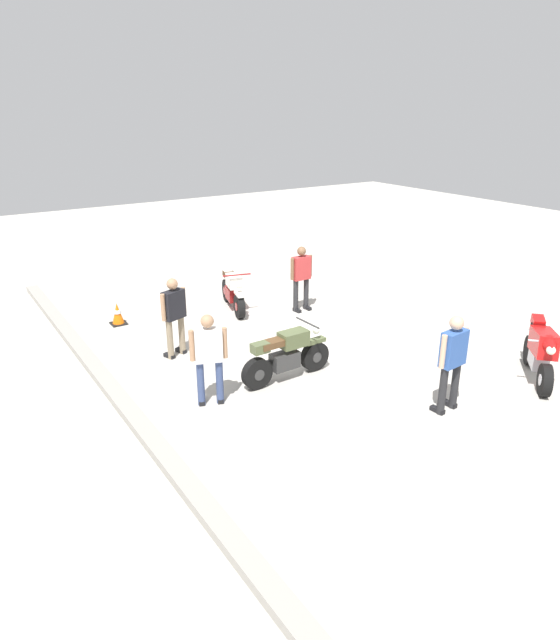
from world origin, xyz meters
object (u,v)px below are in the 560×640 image
motorcycle_olive_vintage (286,356)px  person_in_black_shirt (174,312)px  person_in_white_shirt (209,354)px  person_in_blue_shirt (452,358)px  person_in_red_shirt (301,275)px  motorcycle_cream_vintage (233,291)px  traffic_cone (118,314)px  motorcycle_red_sportbike (541,351)px

motorcycle_olive_vintage → person_in_black_shirt: bearing=120.0°
person_in_white_shirt → person_in_blue_shirt: bearing=-105.9°
motorcycle_olive_vintage → person_in_red_shirt: bearing=49.0°
person_in_black_shirt → person_in_white_shirt: person_in_black_shirt is taller
motorcycle_cream_vintage → person_in_red_shirt: 1.80m
person_in_black_shirt → person_in_blue_shirt: (-4.65, -2.98, 0.04)m
person_in_black_shirt → person_in_red_shirt: 3.90m
motorcycle_cream_vintage → person_in_black_shirt: (-1.89, 2.39, 0.48)m
person_in_black_shirt → traffic_cone: (2.47, 0.44, -0.71)m
motorcycle_red_sportbike → person_in_white_shirt: (2.57, 5.67, 0.36)m
person_in_red_shirt → person_in_blue_shirt: person_in_blue_shirt is taller
motorcycle_cream_vintage → person_in_blue_shirt: size_ratio=1.10×
person_in_red_shirt → person_in_blue_shirt: 5.59m
person_in_red_shirt → person_in_white_shirt: (-3.09, 4.12, 0.01)m
person_in_blue_shirt → person_in_white_shirt: bearing=48.2°
motorcycle_olive_vintage → person_in_blue_shirt: 3.05m
motorcycle_olive_vintage → motorcycle_cream_vintage: 4.18m
motorcycle_red_sportbike → motorcycle_olive_vintage: motorcycle_red_sportbike is taller
person_in_blue_shirt → motorcycle_cream_vintage: bearing=-0.1°
motorcycle_olive_vintage → person_in_blue_shirt: bearing=-58.4°
person_in_black_shirt → person_in_red_shirt: (0.88, -3.80, -0.02)m
motorcycle_olive_vintage → traffic_cone: 4.95m
motorcycle_red_sportbike → traffic_cone: bearing=-94.5°
motorcycle_cream_vintage → person_in_red_shirt: (-1.02, -1.41, 0.46)m
motorcycle_red_sportbike → person_in_red_shirt: person_in_red_shirt is taller
person_in_white_shirt → motorcycle_olive_vintage: bearing=-66.9°
motorcycle_olive_vintage → motorcycle_cream_vintage: (4.04, -1.06, 0.00)m
motorcycle_red_sportbike → person_in_white_shirt: person_in_white_shirt is taller
person_in_white_shirt → person_in_blue_shirt: person_in_blue_shirt is taller
person_in_black_shirt → person_in_red_shirt: size_ratio=1.02×
motorcycle_red_sportbike → traffic_cone: 9.29m
motorcycle_cream_vintage → traffic_cone: size_ratio=3.63×
person_in_black_shirt → person_in_white_shirt: size_ratio=1.01×
person_in_white_shirt → person_in_red_shirt: bearing=-32.5°
motorcycle_red_sportbike → person_in_blue_shirt: person_in_blue_shirt is taller
motorcycle_red_sportbike → person_in_red_shirt: 5.88m
motorcycle_olive_vintage → person_in_white_shirt: 1.71m
motorcycle_red_sportbike → motorcycle_olive_vintage: (2.64, 4.02, -0.11)m
person_in_white_shirt → motorcycle_cream_vintage: bearing=-12.7°
person_in_red_shirt → motorcycle_cream_vintage: bearing=-126.6°
person_in_black_shirt → person_in_white_shirt: 2.24m
person_in_white_shirt → person_in_blue_shirt: 4.10m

